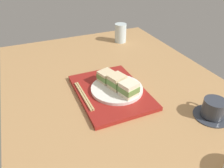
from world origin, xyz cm
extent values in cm
cube|color=tan|center=(0.00, 0.00, -1.50)|extent=(140.00, 100.00, 3.00)
cube|color=maroon|center=(4.48, -5.16, 0.88)|extent=(38.38, 28.26, 1.75)
cylinder|color=white|center=(5.53, -2.66, 2.44)|extent=(22.68, 22.68, 1.37)
cube|color=beige|center=(-1.49, -4.70, 3.72)|extent=(7.76, 7.90, 1.21)
cube|color=#669347|center=(-1.49, -4.70, 5.47)|extent=(8.09, 8.13, 2.29)
cube|color=beige|center=(-1.49, -4.70, 7.21)|extent=(7.76, 7.90, 1.21)
cube|color=beige|center=(5.53, -2.66, 3.98)|extent=(7.76, 7.90, 1.73)
cube|color=#669347|center=(5.53, -2.66, 6.13)|extent=(8.17, 8.13, 2.56)
cube|color=beige|center=(5.53, -2.66, 8.27)|extent=(7.76, 7.90, 1.73)
cube|color=#EFE5C1|center=(12.55, -0.63, 3.99)|extent=(7.76, 7.90, 1.74)
cube|color=#669347|center=(12.55, -0.63, 6.12)|extent=(8.22, 8.16, 2.51)
cube|color=#EFE5C1|center=(12.55, -0.63, 8.25)|extent=(7.76, 7.90, 1.74)
cube|color=tan|center=(4.21, -17.83, 2.10)|extent=(21.40, 1.17, 0.70)
cube|color=tan|center=(4.19, -16.91, 2.10)|extent=(21.40, 1.17, 0.70)
cylinder|color=#333842|center=(33.81, 24.39, 0.40)|extent=(13.61, 13.61, 0.80)
cylinder|color=#333842|center=(33.81, 24.39, 4.10)|extent=(8.40, 8.40, 6.61)
cylinder|color=black|center=(33.81, 24.39, 7.01)|extent=(7.73, 7.73, 0.40)
torus|color=#333842|center=(29.32, 26.09, 4.10)|extent=(4.49, 2.35, 4.50)
cylinder|color=silver|center=(-48.49, 24.45, 6.04)|extent=(7.51, 7.51, 12.09)
camera|label=1|loc=(78.43, -36.45, 56.50)|focal=35.59mm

